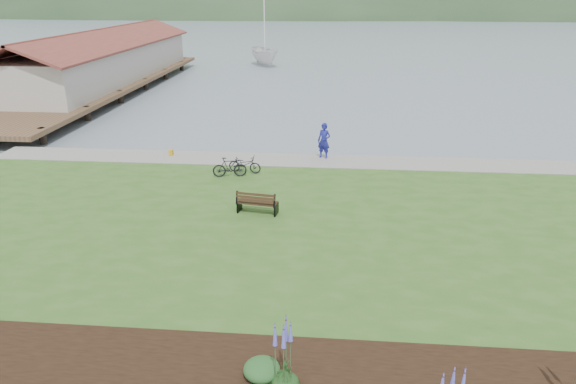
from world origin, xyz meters
name	(u,v)px	position (x,y,z in m)	size (l,w,h in m)	color
ground	(310,225)	(0.00, 0.00, 0.00)	(600.00, 600.00, 0.00)	slate
lawn	(307,244)	(0.00, -2.00, 0.20)	(34.00, 20.00, 0.40)	#2F571F
shoreline_path	(316,161)	(0.00, 6.90, 0.42)	(34.00, 2.20, 0.03)	gray
far_hillside	(391,16)	(20.00, 170.00, 0.00)	(580.00, 80.00, 38.00)	#2A4929
pier_pavilion	(104,61)	(-20.00, 27.52, 2.64)	(8.00, 36.00, 5.40)	#4C3826
park_bench	(257,202)	(-2.09, 0.03, 0.89)	(1.66, 0.87, 0.98)	black
person	(324,138)	(0.38, 7.42, 1.51)	(0.80, 0.55, 2.21)	navy
bicycle_a	(245,164)	(-3.37, 4.85, 0.82)	(1.61, 0.56, 0.85)	black
bicycle_b	(230,167)	(-3.98, 4.18, 0.88)	(1.60, 0.46, 0.96)	black
sailboat	(265,66)	(-7.49, 44.49, 0.00)	(10.16, 10.35, 26.79)	silver
pannier	(171,153)	(-7.75, 7.20, 0.56)	(0.19, 0.30, 0.32)	gold
echium_4	(285,355)	(-0.11, -9.41, 1.32)	(0.62, 0.62, 2.17)	#153714
shrub_0	(262,369)	(-0.67, -9.13, 0.65)	(0.85, 0.85, 0.43)	#1E4C21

